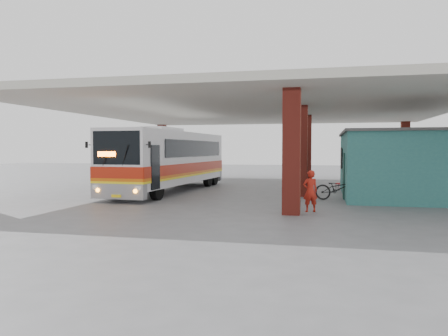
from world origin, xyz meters
TOP-DOWN VIEW (x-y plane):
  - ground at (0.00, 0.00)m, footprint 90.00×90.00m
  - brick_columns at (1.43, 5.00)m, footprint 20.10×21.60m
  - canopy_roof at (0.50, 6.50)m, footprint 21.00×23.00m
  - shop_building at (7.49, 4.00)m, footprint 5.20×8.20m
  - coach_bus at (-3.98, 3.99)m, footprint 2.97×11.72m
  - motorcycle at (4.70, 1.55)m, footprint 2.16×1.21m
  - pedestrian at (3.62, -2.22)m, footprint 0.64×0.53m
  - red_chair at (5.09, 8.30)m, footprint 0.57×0.57m

SIDE VIEW (x-z plane):
  - ground at x=0.00m, z-range 0.00..0.00m
  - red_chair at x=5.09m, z-range -0.03..0.80m
  - motorcycle at x=4.70m, z-range 0.00..1.07m
  - pedestrian at x=3.62m, z-range 0.00..1.51m
  - shop_building at x=7.49m, z-range 0.01..3.12m
  - coach_bus at x=-3.98m, z-range -0.01..3.37m
  - brick_columns at x=1.43m, z-range 0.00..4.35m
  - canopy_roof at x=0.50m, z-range 4.35..4.65m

